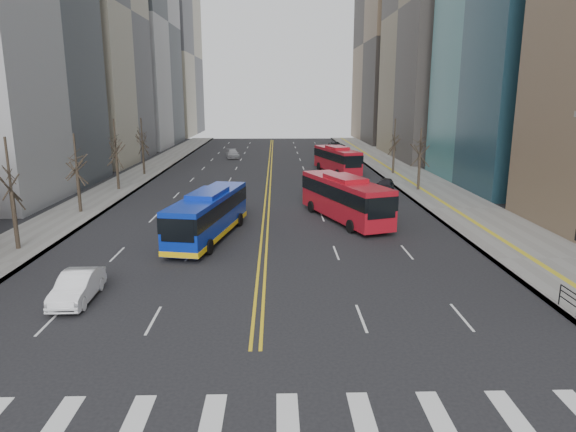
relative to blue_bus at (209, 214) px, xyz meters
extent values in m
plane|color=black|center=(3.90, -21.71, -1.79)|extent=(220.00, 220.00, 0.00)
cube|color=slate|center=(21.40, 23.29, -1.72)|extent=(7.00, 130.00, 0.15)
cube|color=slate|center=(-12.60, 23.29, -1.72)|extent=(5.00, 130.00, 0.15)
cube|color=silver|center=(2.72, -21.71, -1.79)|extent=(0.70, 4.00, 0.01)
cube|color=silver|center=(5.08, -21.71, -1.79)|extent=(0.70, 4.00, 0.01)
cube|color=silver|center=(7.44, -21.71, -1.79)|extent=(0.70, 4.00, 0.01)
cube|color=silver|center=(9.81, -21.71, -1.79)|extent=(0.70, 4.00, 0.01)
cube|color=silver|center=(12.17, -21.71, -1.79)|extent=(0.70, 4.00, 0.01)
cube|color=gold|center=(3.70, 33.29, -1.79)|extent=(0.15, 100.00, 0.01)
cube|color=gold|center=(4.10, 33.29, -1.79)|extent=(0.15, 100.00, 0.01)
cube|color=#A49B84|center=(-27.10, 44.29, 20.21)|extent=(22.00, 22.00, 44.00)
cube|color=#9B9C9E|center=(-26.10, 71.29, 22.21)|extent=(20.00, 26.00, 48.00)
cube|color=#7B6E55|center=(33.90, 49.29, 21.21)|extent=(20.00, 26.00, 46.00)
cube|color=#A49B84|center=(-25.10, 103.29, 18.21)|extent=(18.00, 30.00, 40.00)
cube|color=brown|center=(32.90, 81.29, 19.21)|extent=(18.00, 30.00, 42.00)
cylinder|color=black|center=(18.20, -12.71, -1.14)|extent=(0.06, 0.06, 1.00)
cylinder|color=#2D241B|center=(-12.10, -2.71, 0.16)|extent=(0.28, 0.28, 3.90)
cylinder|color=#2D241B|center=(-12.10, 8.29, 0.01)|extent=(0.28, 0.28, 3.60)
cylinder|color=#2D241B|center=(-12.10, 19.29, 0.21)|extent=(0.28, 0.28, 4.00)
cylinder|color=#2D241B|center=(-12.10, 30.29, 0.11)|extent=(0.28, 0.28, 3.80)
cylinder|color=#2D241B|center=(19.90, 18.29, -0.04)|extent=(0.28, 0.28, 3.50)
cylinder|color=#2D241B|center=(19.90, 30.29, 0.08)|extent=(0.28, 0.28, 3.75)
cube|color=#0B29A7|center=(0.00, 0.00, -0.06)|extent=(4.62, 11.93, 2.77)
cube|color=black|center=(0.00, 0.00, 0.49)|extent=(4.68, 11.96, 1.00)
cube|color=#0B29A7|center=(0.00, 0.00, 1.42)|extent=(2.69, 4.39, 0.40)
cube|color=yellow|center=(0.00, 0.00, -1.24)|extent=(4.68, 11.96, 0.35)
cylinder|color=black|center=(-1.91, -3.44, -1.29)|extent=(0.49, 1.04, 1.00)
cylinder|color=black|center=(0.48, -3.90, -1.29)|extent=(0.49, 1.04, 1.00)
cylinder|color=black|center=(-0.48, 3.90, -1.29)|extent=(0.49, 1.04, 1.00)
cylinder|color=black|center=(1.91, 3.44, -1.29)|extent=(0.49, 1.04, 1.00)
cube|color=#AA121F|center=(10.26, 5.04, 0.06)|extent=(6.24, 11.71, 2.99)
cube|color=black|center=(10.26, 5.04, 0.63)|extent=(6.30, 11.75, 1.07)
cube|color=#AA121F|center=(10.26, 5.04, 1.65)|extent=(3.29, 4.48, 0.40)
cylinder|color=black|center=(10.23, 1.14, -1.29)|extent=(0.61, 1.04, 1.00)
cylinder|color=black|center=(12.70, 2.00, -1.29)|extent=(0.61, 1.04, 1.00)
cylinder|color=black|center=(7.82, 8.09, -1.29)|extent=(0.61, 1.04, 1.00)
cylinder|color=black|center=(10.29, 8.94, -1.29)|extent=(0.61, 1.04, 1.00)
cube|color=#AA121F|center=(12.74, 31.47, -0.02)|extent=(5.18, 11.27, 2.85)
cube|color=black|center=(12.74, 31.47, 0.54)|extent=(5.24, 11.30, 1.02)
cube|color=#AA121F|center=(12.74, 31.47, 1.51)|extent=(2.90, 4.23, 0.40)
cylinder|color=black|center=(12.41, 27.75, -1.29)|extent=(0.54, 1.04, 1.00)
cylinder|color=black|center=(14.83, 28.37, -1.29)|extent=(0.54, 1.04, 1.00)
cylinder|color=black|center=(10.65, 34.56, -1.29)|extent=(0.54, 1.04, 1.00)
cylinder|color=black|center=(13.06, 35.18, -1.29)|extent=(0.54, 1.04, 1.00)
imported|color=white|center=(-5.02, -11.32, -1.07)|extent=(1.62, 4.41, 1.44)
imported|color=black|center=(16.21, 17.59, -1.06)|extent=(2.81, 4.59, 1.46)
imported|color=#98989D|center=(-2.31, 48.58, -1.11)|extent=(2.67, 4.97, 1.37)
imported|color=black|center=(16.40, 62.79, -1.10)|extent=(3.24, 5.32, 1.38)
camera|label=1|loc=(4.75, -35.23, 8.03)|focal=32.00mm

